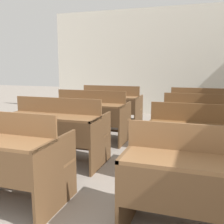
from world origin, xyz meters
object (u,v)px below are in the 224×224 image
at_px(bench_front_right, 211,183).
at_px(bench_third_right, 205,122).
at_px(bench_back_left, 110,105).
at_px(bench_third_left, 90,115).
at_px(bench_back_right, 204,110).
at_px(bench_second_left, 57,129).
at_px(bench_second_right, 206,142).

distance_m(bench_front_right, bench_third_right, 2.32).
relative_size(bench_front_right, bench_back_left, 1.00).
height_order(bench_third_left, bench_back_right, same).
bearing_deg(bench_back_left, bench_back_right, -0.34).
distance_m(bench_third_left, bench_third_right, 1.97).
bearing_deg(bench_third_right, bench_front_right, -89.62).
distance_m(bench_front_right, bench_third_left, 3.05).
bearing_deg(bench_second_left, bench_third_left, 89.74).
bearing_deg(bench_back_right, bench_front_right, -89.60).
distance_m(bench_third_right, bench_back_right, 1.16).
bearing_deg(bench_back_right, bench_second_right, -89.93).
distance_m(bench_second_left, bench_second_right, 1.96).
relative_size(bench_front_right, bench_third_left, 1.00).
bearing_deg(bench_back_right, bench_third_left, -149.21).
bearing_deg(bench_third_left, bench_back_right, 30.79).
bearing_deg(bench_front_right, bench_third_left, 130.58).
xyz_separation_m(bench_front_right, bench_third_left, (-1.98, 2.31, 0.00)).
distance_m(bench_second_left, bench_third_right, 2.30).
height_order(bench_back_left, bench_back_right, same).
bearing_deg(bench_third_left, bench_third_right, 0.19).
height_order(bench_front_right, bench_back_right, same).
xyz_separation_m(bench_third_left, bench_back_right, (1.96, 1.17, 0.00)).
bearing_deg(bench_second_right, bench_front_right, -88.93).
xyz_separation_m(bench_second_right, bench_back_right, (-0.00, 2.33, 0.00)).
height_order(bench_second_right, bench_third_right, same).
relative_size(bench_second_left, bench_third_left, 1.00).
relative_size(bench_second_left, bench_back_right, 1.00).
xyz_separation_m(bench_back_left, bench_back_right, (1.98, -0.01, 0.00)).
relative_size(bench_second_left, bench_third_right, 1.00).
bearing_deg(bench_back_right, bench_back_left, 179.66).
bearing_deg(bench_back_right, bench_third_right, -89.55).
bearing_deg(bench_third_right, bench_third_left, -179.81).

